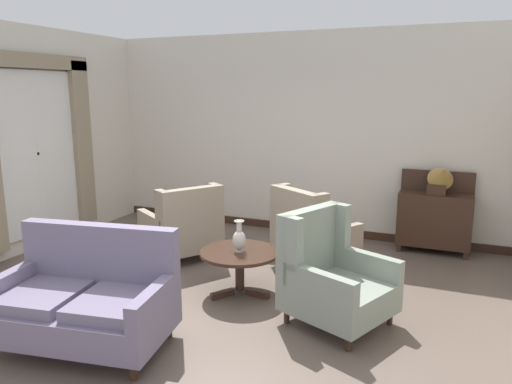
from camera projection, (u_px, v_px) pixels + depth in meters
The scene contains 13 objects.
ground at pixel (213, 305), 5.03m from camera, with size 9.02×9.02×0.00m, color brown.
wall_back at pixel (302, 135), 7.40m from camera, with size 6.60×0.08×3.06m, color silver.
wall_left at pixel (37, 139), 6.74m from camera, with size 0.08×4.18×3.06m, color silver.
baseboard_back at pixel (299, 228), 7.66m from camera, with size 6.44×0.03×0.12m, color #382319.
window_with_curtains at pixel (37, 142), 6.63m from camera, with size 0.12×1.98×2.53m.
coffee_table at pixel (240, 259), 5.26m from camera, with size 0.87×0.87×0.48m.
porcelain_vase at pixel (239, 239), 5.19m from camera, with size 0.14×0.14×0.35m.
settee at pixel (85, 300), 4.18m from camera, with size 1.62×1.08×1.02m.
armchair_beside_settee at pixel (183, 228), 6.35m from camera, with size 1.20×1.19×1.00m.
armchair_far_left at pixel (331, 278), 4.60m from camera, with size 1.13×1.11×1.08m.
armchair_back_corner at pixel (310, 236), 5.95m from camera, with size 1.13×1.14×1.05m.
sideboard at pixel (434, 218), 6.60m from camera, with size 0.96×0.39×1.12m.
gramophone at pixel (441, 177), 6.37m from camera, with size 0.41×0.50×0.51m.
Camera 1 is at (2.22, -4.14, 2.19)m, focal length 33.80 mm.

